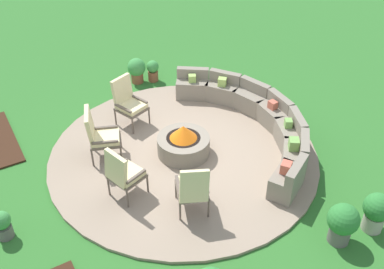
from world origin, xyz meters
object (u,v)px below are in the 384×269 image
(fire_pit, at_px, (183,143))
(potted_plant_3, at_px, (153,70))
(lounge_chair_back_right, at_px, (193,188))
(potted_plant_5, at_px, (343,222))
(potted_plant_0, at_px, (137,69))
(curved_stone_bench, at_px, (256,119))
(lounge_chair_back_left, at_px, (123,173))
(lounge_chair_front_left, at_px, (128,101))
(potted_plant_4, at_px, (377,211))
(potted_plant_1, at_px, (2,224))
(lounge_chair_front_right, at_px, (100,134))

(fire_pit, bearing_deg, potted_plant_3, 164.76)
(lounge_chair_back_right, height_order, potted_plant_5, lounge_chair_back_right)
(potted_plant_0, xyz_separation_m, potted_plant_5, (6.46, 0.65, 0.06))
(curved_stone_bench, height_order, lounge_chair_back_left, lounge_chair_back_left)
(fire_pit, height_order, lounge_chair_back_left, lounge_chair_back_left)
(lounge_chair_front_left, xyz_separation_m, potted_plant_0, (-1.68, 0.96, -0.25))
(lounge_chair_back_right, distance_m, potted_plant_3, 4.82)
(lounge_chair_back_right, distance_m, potted_plant_4, 3.06)
(fire_pit, xyz_separation_m, potted_plant_1, (0.37, -3.61, -0.03))
(potted_plant_1, distance_m, potted_plant_3, 5.64)
(lounge_chair_front_right, height_order, potted_plant_4, lounge_chair_front_right)
(fire_pit, height_order, potted_plant_4, potted_plant_4)
(lounge_chair_front_right, distance_m, potted_plant_0, 3.18)
(lounge_chair_front_right, distance_m, potted_plant_3, 3.33)
(lounge_chair_back_left, relative_size, potted_plant_4, 1.44)
(lounge_chair_back_right, xyz_separation_m, potted_plant_1, (-1.11, -2.96, -0.31))
(lounge_chair_front_right, distance_m, potted_plant_5, 4.72)
(lounge_chair_back_right, height_order, potted_plant_0, lounge_chair_back_right)
(lounge_chair_front_right, relative_size, lounge_chair_back_right, 1.12)
(fire_pit, bearing_deg, lounge_chair_back_left, -70.10)
(lounge_chair_back_right, bearing_deg, lounge_chair_front_left, 108.39)
(lounge_chair_front_left, relative_size, potted_plant_0, 1.67)
(lounge_chair_front_left, bearing_deg, lounge_chair_back_left, 43.97)
(potted_plant_0, relative_size, potted_plant_5, 0.86)
(curved_stone_bench, relative_size, potted_plant_5, 5.96)
(lounge_chair_front_left, height_order, lounge_chair_back_left, lounge_chair_front_left)
(fire_pit, distance_m, potted_plant_5, 3.42)
(potted_plant_4, bearing_deg, lounge_chair_back_right, -127.08)
(potted_plant_0, distance_m, potted_plant_3, 0.42)
(fire_pit, height_order, lounge_chair_front_right, lounge_chair_front_right)
(potted_plant_5, bearing_deg, fire_pit, -161.21)
(potted_plant_0, xyz_separation_m, potted_plant_3, (0.14, 0.39, -0.06))
(lounge_chair_front_right, relative_size, potted_plant_5, 1.54)
(lounge_chair_front_left, xyz_separation_m, potted_plant_4, (4.88, 2.28, -0.20))
(potted_plant_5, bearing_deg, lounge_chair_back_left, -135.57)
(curved_stone_bench, xyz_separation_m, potted_plant_0, (-3.33, -1.29, 0.02))
(potted_plant_1, bearing_deg, lounge_chair_back_right, 69.38)
(potted_plant_5, bearing_deg, potted_plant_3, -177.65)
(fire_pit, relative_size, potted_plant_0, 1.62)
(lounge_chair_back_left, bearing_deg, potted_plant_5, 24.76)
(curved_stone_bench, relative_size, potted_plant_1, 8.41)
(potted_plant_0, bearing_deg, curved_stone_bench, 21.14)
(lounge_chair_front_left, relative_size, potted_plant_1, 2.04)
(potted_plant_3, bearing_deg, lounge_chair_back_left, -33.06)
(potted_plant_5, bearing_deg, potted_plant_0, -174.30)
(lounge_chair_back_left, bearing_deg, potted_plant_0, 132.66)
(potted_plant_4, relative_size, potted_plant_5, 0.98)
(curved_stone_bench, bearing_deg, lounge_chair_back_right, -60.05)
(fire_pit, xyz_separation_m, curved_stone_bench, (0.10, 1.74, 0.04))
(lounge_chair_front_right, xyz_separation_m, potted_plant_5, (3.95, 2.57, -0.20))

